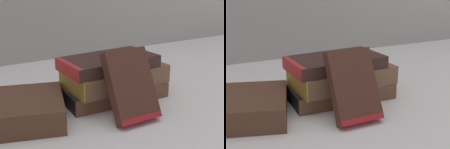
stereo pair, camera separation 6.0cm
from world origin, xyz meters
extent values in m
plane|color=silver|center=(0.00, 0.00, 0.00)|extent=(3.00, 3.00, 0.00)
cube|color=brown|center=(-0.01, 0.01, 0.02)|extent=(0.25, 0.14, 0.04)
cube|color=black|center=(-0.12, 0.01, 0.02)|extent=(0.02, 0.13, 0.04)
cube|color=brown|center=(0.00, 0.00, 0.06)|extent=(0.24, 0.14, 0.04)
cube|color=olive|center=(-0.12, -0.01, 0.06)|extent=(0.02, 0.12, 0.05)
cube|color=#331E19|center=(-0.02, 0.00, 0.09)|extent=(0.23, 0.13, 0.03)
cube|color=#B22323|center=(-0.12, -0.01, 0.09)|extent=(0.02, 0.12, 0.03)
cube|color=#4C2D1E|center=(-0.26, 0.00, 0.03)|extent=(0.27, 0.23, 0.05)
cube|color=#422319|center=(-0.03, -0.11, 0.07)|extent=(0.10, 0.09, 0.15)
cube|color=maroon|center=(-0.03, -0.14, 0.01)|extent=(0.10, 0.03, 0.02)
cylinder|color=white|center=(0.00, -0.01, 0.11)|extent=(0.05, 0.05, 0.01)
torus|color=silver|center=(0.00, -0.01, 0.11)|extent=(0.06, 0.06, 0.01)
sphere|color=silver|center=(0.00, 0.02, 0.11)|extent=(0.01, 0.01, 0.01)
torus|color=black|center=(-0.10, 0.12, 0.00)|extent=(0.05, 0.05, 0.00)
torus|color=black|center=(-0.05, 0.11, 0.00)|extent=(0.05, 0.05, 0.00)
cylinder|color=black|center=(-0.07, 0.12, 0.00)|extent=(0.01, 0.01, 0.00)
camera|label=1|loc=(-0.37, -0.61, 0.30)|focal=50.00mm
camera|label=2|loc=(-0.32, -0.64, 0.30)|focal=50.00mm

